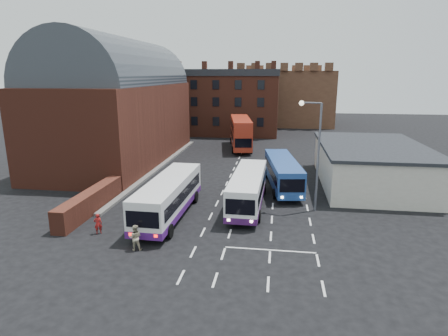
# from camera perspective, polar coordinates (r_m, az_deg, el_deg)

# --- Properties ---
(ground) EXTENTS (180.00, 180.00, 0.00)m
(ground) POSITION_cam_1_polar(r_m,az_deg,el_deg) (28.79, -2.92, -9.09)
(ground) COLOR black
(railway_station) EXTENTS (12.00, 28.00, 16.00)m
(railway_station) POSITION_cam_1_polar(r_m,az_deg,el_deg) (51.45, -15.71, 9.48)
(railway_station) COLOR #602B1E
(railway_station) RESTS_ON ground
(forecourt_wall) EXTENTS (1.20, 10.00, 1.80)m
(forecourt_wall) POSITION_cam_1_polar(r_m,az_deg,el_deg) (33.59, -19.64, -4.84)
(forecourt_wall) COLOR #602B1E
(forecourt_wall) RESTS_ON ground
(cream_building) EXTENTS (10.40, 16.40, 4.25)m
(cream_building) POSITION_cam_1_polar(r_m,az_deg,el_deg) (42.12, 21.48, 0.53)
(cream_building) COLOR beige
(cream_building) RESTS_ON ground
(brick_terrace) EXTENTS (22.00, 10.00, 11.00)m
(brick_terrace) POSITION_cam_1_polar(r_m,az_deg,el_deg) (73.04, -0.58, 9.54)
(brick_terrace) COLOR brown
(brick_terrace) RESTS_ON ground
(castle_keep) EXTENTS (22.00, 22.00, 12.00)m
(castle_keep) POSITION_cam_1_polar(r_m,az_deg,el_deg) (92.09, 8.93, 10.64)
(castle_keep) COLOR brown
(castle_keep) RESTS_ON ground
(bus_white_outbound) EXTENTS (3.07, 11.54, 3.14)m
(bus_white_outbound) POSITION_cam_1_polar(r_m,az_deg,el_deg) (30.68, -8.41, -4.05)
(bus_white_outbound) COLOR white
(bus_white_outbound) RESTS_ON ground
(bus_white_inbound) EXTENTS (2.95, 11.03, 2.99)m
(bus_white_inbound) POSITION_cam_1_polar(r_m,az_deg,el_deg) (32.72, 3.67, -2.92)
(bus_white_inbound) COLOR white
(bus_white_inbound) RESTS_ON ground
(bus_blue) EXTENTS (4.03, 11.17, 2.98)m
(bus_blue) POSITION_cam_1_polar(r_m,az_deg,el_deg) (38.37, 8.93, -0.51)
(bus_blue) COLOR #244994
(bus_blue) RESTS_ON ground
(bus_red_double) EXTENTS (4.57, 12.15, 4.75)m
(bus_red_double) POSITION_cam_1_polar(r_m,az_deg,el_deg) (58.31, 2.57, 5.42)
(bus_red_double) COLOR #A92D19
(bus_red_double) RESTS_ON ground
(street_lamp) EXTENTS (1.84, 0.67, 9.25)m
(street_lamp) POSITION_cam_1_polar(r_m,az_deg,el_deg) (31.70, 13.69, 3.25)
(street_lamp) COLOR slate
(street_lamp) RESTS_ON ground
(pedestrian_red) EXTENTS (0.67, 0.59, 1.55)m
(pedestrian_red) POSITION_cam_1_polar(r_m,az_deg,el_deg) (28.97, -18.65, -8.05)
(pedestrian_red) COLOR #A21A18
(pedestrian_red) RESTS_ON ground
(pedestrian_beige) EXTENTS (0.98, 0.84, 1.76)m
(pedestrian_beige) POSITION_cam_1_polar(r_m,az_deg,el_deg) (25.73, -13.38, -10.28)
(pedestrian_beige) COLOR tan
(pedestrian_beige) RESTS_ON ground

